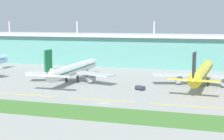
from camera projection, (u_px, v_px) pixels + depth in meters
ground_plane at (104, 103)px, 133.76m from camera, size 600.00×600.00×0.00m
terminal_building at (155, 50)px, 240.69m from camera, size 288.00×34.00×31.28m
airliner_near_middle at (73, 70)px, 179.65m from camera, size 48.80×64.09×18.90m
airliner_far_middle at (202, 72)px, 169.45m from camera, size 48.69×69.25×18.90m
taxiway_stripe_mid_west at (26, 95)px, 148.75m from camera, size 28.00×0.70×0.04m
taxiway_stripe_centre at (101, 100)px, 139.02m from camera, size 28.00×0.70×0.04m
taxiway_stripe_mid_east at (187, 106)px, 129.30m from camera, size 28.00×0.70×0.04m
grass_verge at (90, 113)px, 119.30m from camera, size 300.00×18.00×0.10m
pushback_tug at (140, 88)px, 158.97m from camera, size 5.01×4.25×1.85m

